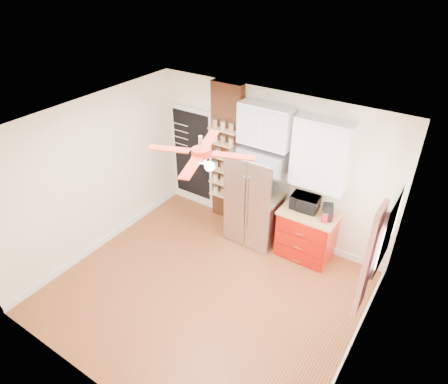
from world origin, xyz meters
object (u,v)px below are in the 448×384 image
Objects in this scene: fridge at (256,197)px; toaster_oven at (305,203)px; pantry_jar_oats at (218,153)px; red_cabinet at (306,234)px; coffee_maker at (328,212)px; canister_left at (325,218)px; ceiling_fan at (201,153)px.

fridge reaches higher than toaster_oven.
pantry_jar_oats is at bearing 171.86° from fridge.
fridge is 1.86× the size of red_cabinet.
red_cabinet is at bearing -21.07° from toaster_oven.
coffee_maker is at bearing -6.78° from red_cabinet.
toaster_oven is 0.44m from canister_left.
fridge is 13.15× the size of pantry_jar_oats.
pantry_jar_oats is at bearing 175.35° from toaster_oven.
fridge is 2.25m from ceiling_fan.
fridge is 0.87m from toaster_oven.
ceiling_fan is at bearing -128.07° from canister_left.
red_cabinet is at bearing 150.21° from coffee_maker.
toaster_oven reaches higher than canister_left.
toaster_oven is (0.86, 0.09, 0.15)m from fridge.
pantry_jar_oats is (-0.90, 0.13, 0.56)m from fridge.
coffee_maker is 2.00× the size of pantry_jar_oats.
fridge reaches higher than coffee_maker.
toaster_oven is 1.69× the size of coffee_maker.
canister_left is at bearing -22.43° from red_cabinet.
ceiling_fan is (-0.92, -1.68, 1.97)m from red_cabinet.
pantry_jar_oats is at bearing 153.97° from coffee_maker.
fridge is at bearing 157.60° from coffee_maker.
red_cabinet is 2.09× the size of toaster_oven.
coffee_maker is (1.23, 1.64, -1.39)m from ceiling_fan.
red_cabinet is 2.75m from ceiling_fan.
fridge is 3.89× the size of toaster_oven.
toaster_oven is at bearing 162.20° from red_cabinet.
canister_left is at bearing -3.32° from fridge.
ceiling_fan reaches higher than pantry_jar_oats.
coffee_maker is at bearing 53.28° from ceiling_fan.
toaster_oven is at bearing 158.81° from canister_left.
red_cabinet is 2.11m from pantry_jar_oats.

